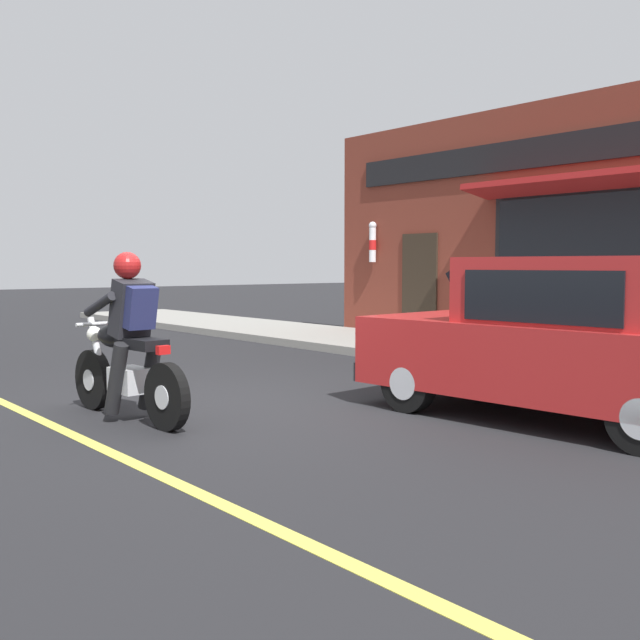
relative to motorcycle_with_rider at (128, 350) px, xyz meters
name	(u,v)px	position (x,y,z in m)	size (l,w,h in m)	color
ground_plane	(229,406)	(1.12, -0.03, -0.68)	(80.00, 80.00, 0.00)	black
sidewalk_curb	(384,344)	(6.33, 2.97, -0.61)	(2.60, 22.00, 0.14)	gray
storefront_building	(553,228)	(7.86, 0.53, 1.43)	(1.25, 9.97, 4.20)	maroon
motorcycle_with_rider	(128,350)	(0.00, 0.00, 0.00)	(0.59, 2.02, 1.62)	black
car_hatchback	(560,341)	(3.17, -2.66, 0.09)	(1.92, 3.89, 1.57)	black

